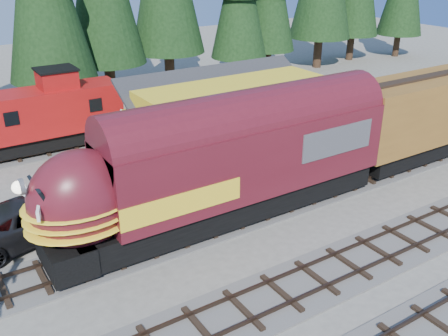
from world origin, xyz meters
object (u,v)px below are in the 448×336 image
depot (232,113)px  pickup_truck_a (30,218)px  boxcar (444,109)px  caboose (48,114)px  locomotive (215,171)px

depot → pickup_truck_a: (-13.00, -2.82, -2.03)m
boxcar → caboose: bearing=146.3°
caboose → pickup_truck_a: bearing=-109.8°
locomotive → boxcar: (16.97, 0.00, 0.11)m
boxcar → depot: bearing=151.0°
caboose → pickup_truck_a: caboose is taller
depot → caboose: bearing=141.1°
boxcar → caboose: boxcar is taller
boxcar → pickup_truck_a: (-24.72, 3.68, -1.98)m
depot → locomotive: bearing=-129.0°
pickup_truck_a → locomotive: bearing=-129.4°
locomotive → boxcar: 16.97m
boxcar → caboose: size_ratio=1.67×
depot → caboose: size_ratio=1.36×
locomotive → caboose: caboose is taller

